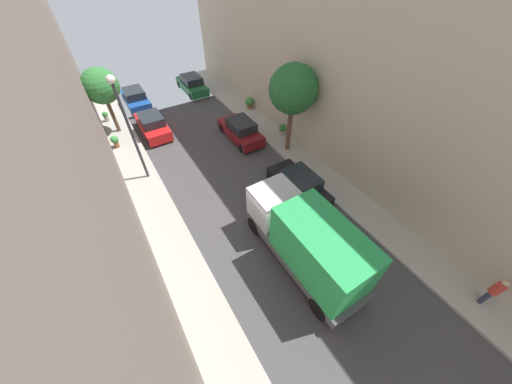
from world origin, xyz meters
The scene contains 18 objects.
ground centered at (0.00, 0.00, 0.00)m, with size 32.00×32.00×0.00m, color #423F42.
sidewalk_left centered at (-5.00, 0.00, 0.07)m, with size 2.00×44.00×0.15m, color #A8A399.
sidewalk_right centered at (5.00, 0.00, 0.07)m, with size 2.00×44.00×0.15m, color #A8A399.
building_right centered at (9.00, 0.00, 7.11)m, with size 6.00×44.00×14.21m, color beige.
parked_car_left_2 centered at (-2.70, 12.47, 0.72)m, with size 1.78×4.20×1.57m.
parked_car_left_3 centered at (-2.70, 17.65, 0.72)m, with size 1.78×4.20×1.57m.
parked_car_right_1 centered at (2.70, 1.24, 0.72)m, with size 1.78×4.20×1.57m.
parked_car_right_2 centered at (2.70, 8.21, 0.72)m, with size 1.78×4.20×1.57m.
parked_car_right_3 centered at (2.70, 17.77, 0.72)m, with size 1.78×4.20×1.57m.
delivery_truck centered at (0.00, -2.55, 1.79)m, with size 2.26×6.60×3.38m.
pedestrian centered at (5.26, -8.10, 1.07)m, with size 0.40×0.36×1.72m.
street_tree_0 centered at (-5.02, 14.03, 3.67)m, with size 2.44×2.44×4.77m.
street_tree_1 centered at (4.80, 5.16, 4.49)m, with size 3.01×3.01×5.88m.
potted_plant_0 centered at (-5.61, 11.82, 0.68)m, with size 0.53×0.53×0.90m.
potted_plant_1 centered at (5.58, 11.80, 0.67)m, with size 0.72×0.72×0.96m.
potted_plant_2 centered at (5.54, 6.82, 0.62)m, with size 0.56×0.56×0.85m.
potted_plant_3 centered at (-5.52, 16.07, 0.58)m, with size 0.42×0.42×0.81m.
lamp_post centered at (-4.60, 7.46, 4.28)m, with size 0.44×0.44×6.40m.
Camera 1 is at (-5.37, -6.96, 11.45)m, focal length 18.47 mm.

